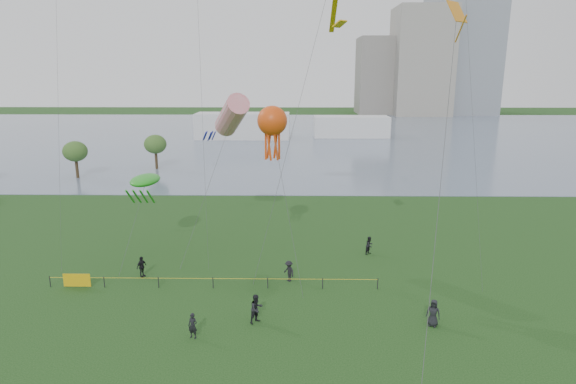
{
  "coord_description": "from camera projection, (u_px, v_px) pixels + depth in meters",
  "views": [
    {
      "loc": [
        0.45,
        -19.41,
        15.34
      ],
      "look_at": [
        0.0,
        10.0,
        8.0
      ],
      "focal_mm": 30.0,
      "sensor_mm": 36.0,
      "label": 1
    }
  ],
  "objects": [
    {
      "name": "kite_windsock",
      "position": [
        232.0,
        115.0,
        40.91
      ],
      "size": [
        5.72,
        8.02,
        13.74
      ],
      "rotation": [
        0.0,
        0.0,
        -0.09
      ],
      "color": "#3F3F42"
    },
    {
      "name": "building_mid",
      "position": [
        421.0,
        62.0,
        174.44
      ],
      "size": [
        20.0,
        20.0,
        38.0
      ],
      "primitive_type": "cube",
      "color": "gray",
      "rests_on": "ground_plane"
    },
    {
      "name": "spectator_g",
      "position": [
        369.0,
        245.0,
        41.58
      ],
      "size": [
        0.96,
        0.97,
        1.58
      ],
      "primitive_type": "imported",
      "rotation": [
        0.0,
        0.0,
        0.8
      ],
      "color": "black",
      "rests_on": "ground_plane"
    },
    {
      "name": "lake",
      "position": [
        293.0,
        136.0,
        119.56
      ],
      "size": [
        400.0,
        120.0,
        0.08
      ],
      "primitive_type": "cube",
      "color": "slate",
      "rests_on": "ground_plane"
    },
    {
      "name": "building_low",
      "position": [
        379.0,
        76.0,
        181.68
      ],
      "size": [
        16.0,
        18.0,
        28.0
      ],
      "primitive_type": "cube",
      "color": "slate",
      "rests_on": "ground_plane"
    },
    {
      "name": "spectator_d",
      "position": [
        433.0,
        313.0,
        29.75
      ],
      "size": [
        1.01,
        0.88,
        1.74
      ],
      "primitive_type": "imported",
      "rotation": [
        0.0,
        0.0,
        -0.48
      ],
      "color": "black",
      "rests_on": "ground_plane"
    },
    {
      "name": "fence",
      "position": [
        130.0,
        280.0,
        35.13
      ],
      "size": [
        24.07,
        0.07,
        1.05
      ],
      "color": "black",
      "rests_on": "ground_plane"
    },
    {
      "name": "trees",
      "position": [
        20.0,
        149.0,
        67.28
      ],
      "size": [
        28.71,
        20.14,
        7.68
      ],
      "color": "#332617",
      "rests_on": "ground_plane"
    },
    {
      "name": "pavilion_right",
      "position": [
        351.0,
        127.0,
        116.82
      ],
      "size": [
        18.0,
        7.0,
        5.0
      ],
      "primitive_type": "cube",
      "color": "silver",
      "rests_on": "ground_plane"
    },
    {
      "name": "spectator_f",
      "position": [
        193.0,
        326.0,
        28.4
      ],
      "size": [
        0.65,
        0.52,
        1.56
      ],
      "primitive_type": "imported",
      "rotation": [
        0.0,
        0.0,
        -0.28
      ],
      "color": "black",
      "rests_on": "ground_plane"
    },
    {
      "name": "spectator_c",
      "position": [
        142.0,
        267.0,
        36.93
      ],
      "size": [
        0.8,
        1.04,
        1.64
      ],
      "primitive_type": "imported",
      "rotation": [
        0.0,
        0.0,
        1.1
      ],
      "color": "black",
      "rests_on": "ground_plane"
    },
    {
      "name": "pavilion_left",
      "position": [
        243.0,
        126.0,
        114.17
      ],
      "size": [
        22.0,
        8.0,
        6.0
      ],
      "primitive_type": "cube",
      "color": "silver",
      "rests_on": "ground_plane"
    },
    {
      "name": "spectator_b",
      "position": [
        289.0,
        271.0,
        36.16
      ],
      "size": [
        1.12,
        1.19,
        1.62
      ],
      "primitive_type": "imported",
      "rotation": [
        0.0,
        0.0,
        -0.9
      ],
      "color": "black",
      "rests_on": "ground_plane"
    },
    {
      "name": "kite_creature",
      "position": [
        145.0,
        180.0,
        39.73
      ],
      "size": [
        2.37,
        6.36,
        7.08
      ],
      "rotation": [
        0.0,
        0.0,
        -0.22
      ],
      "color": "#3F3F42"
    },
    {
      "name": "kite_octopus",
      "position": [
        272.0,
        122.0,
        35.53
      ],
      "size": [
        3.43,
        5.96,
        12.97
      ],
      "rotation": [
        0.0,
        0.0,
        0.4
      ],
      "color": "#3F3F42"
    },
    {
      "name": "spectator_a",
      "position": [
        257.0,
        309.0,
        30.13
      ],
      "size": [
        1.15,
        1.14,
        1.88
      ],
      "primitive_type": "imported",
      "rotation": [
        0.0,
        0.0,
        0.75
      ],
      "color": "black",
      "rests_on": "ground_plane"
    },
    {
      "name": "kite_delta",
      "position": [
        456.0,
        33.0,
        26.45
      ],
      "size": [
        5.41,
        14.74,
        19.25
      ],
      "rotation": [
        0.0,
        0.0,
        -0.37
      ],
      "color": "#3F3F42"
    }
  ]
}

